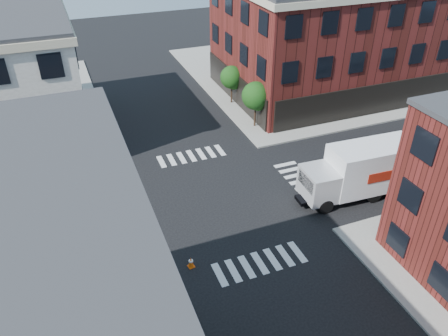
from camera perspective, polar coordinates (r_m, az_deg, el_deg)
ground at (r=32.99m, az=-0.54°, el=-4.28°), size 120.00×120.00×0.00m
sidewalk_ne at (r=58.26m, az=11.70°, el=12.22°), size 30.00×30.00×0.15m
building_ne at (r=52.28m, az=14.91°, el=16.33°), size 25.00×16.00×12.00m
tree_near at (r=41.98m, az=4.25°, el=9.21°), size 2.69×2.69×4.49m
tree_far at (r=47.15m, az=1.09°, el=11.62°), size 2.43×2.43×4.07m
signal_pole at (r=24.86m, az=-9.73°, el=-11.01°), size 1.29×1.24×4.60m
box_truck at (r=34.02m, az=17.55°, el=-0.34°), size 9.27×3.21×4.14m
traffic_cone at (r=27.68m, az=-4.34°, el=-12.19°), size 0.46×0.46×0.74m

